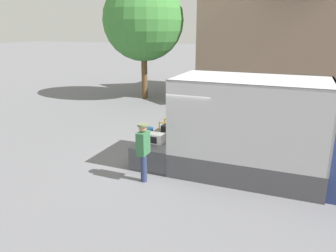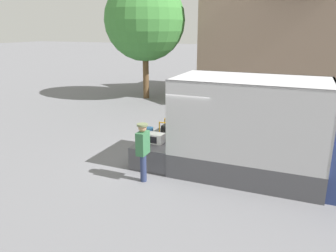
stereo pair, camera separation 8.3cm
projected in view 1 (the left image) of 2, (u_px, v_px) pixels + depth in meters
The scene contains 9 objects.
ground_plane at pixel (180, 162), 10.74m from camera, with size 160.00×160.00×0.00m, color slate.
box_truck at pixel (308, 151), 9.11m from camera, with size 6.26×2.40×2.89m.
tailgate_deck at pixel (162, 150), 10.86m from camera, with size 1.27×2.28×0.72m, color #4C4C51.
microwave at pixel (156, 138), 10.40m from camera, with size 0.53×0.38×0.31m.
portable_generator at pixel (170, 130), 11.01m from camera, with size 0.56×0.49×0.55m.
orange_bucket at pixel (149, 133), 10.90m from camera, with size 0.26×0.26×0.35m.
worker_person at pixel (143, 147), 9.12m from camera, with size 0.31×0.44×1.72m.
house_backdrop at pixel (293, 25), 19.35m from camera, with size 10.40×6.87×8.69m.
street_tree at pixel (143, 20), 19.30m from camera, with size 4.78×4.78×7.07m.
Camera 1 is at (3.35, -9.37, 4.23)m, focal length 35.00 mm.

